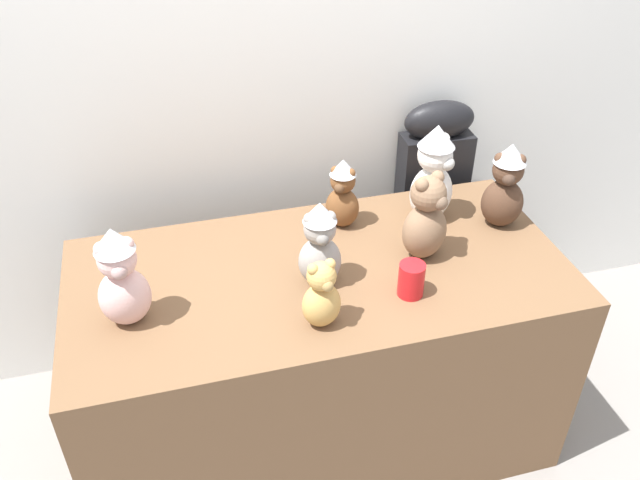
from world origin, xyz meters
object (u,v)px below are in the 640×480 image
object	(u,v)px
teddy_bear_blush	(121,278)
teddy_bear_mocha	(426,219)
teddy_bear_cocoa	(505,187)
party_cup_red	(411,280)
teddy_bear_honey	(322,296)
instrument_case	(428,220)
teddy_bear_chestnut	(342,194)
teddy_bear_snow	(433,174)
display_table	(320,358)
teddy_bear_ash	(320,245)

from	to	relation	value
teddy_bear_blush	teddy_bear_mocha	bearing A→B (deg)	-0.41
teddy_bear_cocoa	teddy_bear_mocha	bearing A→B (deg)	-139.10
teddy_bear_mocha	party_cup_red	size ratio (longest dim) A/B	2.74
teddy_bear_blush	teddy_bear_honey	distance (m)	0.56
instrument_case	teddy_bear_cocoa	xyz separation A→B (m)	(0.07, -0.42, 0.39)
teddy_bear_chestnut	teddy_bear_snow	bearing A→B (deg)	27.83
display_table	teddy_bear_blush	distance (m)	0.81
teddy_bear_blush	party_cup_red	bearing A→B (deg)	-11.89
display_table	teddy_bear_honey	distance (m)	0.55
instrument_case	teddy_bear_mocha	xyz separation A→B (m)	(-0.26, -0.52, 0.38)
teddy_bear_ash	teddy_bear_blush	bearing A→B (deg)	-172.55
instrument_case	teddy_bear_snow	world-z (taller)	teddy_bear_snow
teddy_bear_cocoa	teddy_bear_chestnut	distance (m)	0.55
display_table	teddy_bear_cocoa	xyz separation A→B (m)	(0.67, 0.09, 0.55)
teddy_bear_mocha	teddy_bear_honey	xyz separation A→B (m)	(-0.41, -0.23, -0.04)
teddy_bear_chestnut	teddy_bear_honey	world-z (taller)	teddy_bear_chestnut
display_table	teddy_bear_cocoa	world-z (taller)	teddy_bear_cocoa
instrument_case	party_cup_red	distance (m)	0.84
display_table	teddy_bear_ash	xyz separation A→B (m)	(-0.02, -0.06, 0.54)
teddy_bear_ash	teddy_bear_cocoa	bearing A→B (deg)	16.86
teddy_bear_cocoa	teddy_bear_ash	size ratio (longest dim) A/B	1.08
display_table	party_cup_red	world-z (taller)	party_cup_red
teddy_bear_blush	teddy_bear_chestnut	distance (m)	0.80
teddy_bear_snow	teddy_bear_honey	bearing A→B (deg)	-169.10
teddy_bear_blush	teddy_bear_cocoa	distance (m)	1.28
teddy_bear_chestnut	teddy_bear_cocoa	bearing A→B (deg)	19.06
teddy_bear_blush	teddy_bear_ash	xyz separation A→B (m)	(0.58, 0.03, -0.02)
teddy_bear_mocha	teddy_bear_honey	world-z (taller)	teddy_bear_mocha
teddy_bear_blush	teddy_bear_snow	xyz separation A→B (m)	(1.05, 0.28, 0.02)
teddy_bear_snow	party_cup_red	size ratio (longest dim) A/B	3.26
instrument_case	party_cup_red	size ratio (longest dim) A/B	9.80
teddy_bear_chestnut	teddy_bear_ash	distance (m)	0.33
teddy_bear_mocha	teddy_bear_honey	bearing A→B (deg)	-175.70
teddy_bear_cocoa	teddy_bear_snow	distance (m)	0.24
instrument_case	party_cup_red	bearing A→B (deg)	-116.06
instrument_case	party_cup_red	xyz separation A→B (m)	(-0.37, -0.69, 0.30)
teddy_bear_snow	party_cup_red	distance (m)	0.46
instrument_case	teddy_bear_cocoa	world-z (taller)	teddy_bear_cocoa
teddy_bear_cocoa	teddy_bear_honey	bearing A→B (deg)	-131.50
teddy_bear_mocha	party_cup_red	xyz separation A→B (m)	(-0.11, -0.18, -0.09)
teddy_bear_cocoa	party_cup_red	bearing A→B (deg)	-123.84
instrument_case	teddy_bear_honey	xyz separation A→B (m)	(-0.67, -0.75, 0.35)
display_table	instrument_case	bearing A→B (deg)	40.16
teddy_bear_honey	party_cup_red	world-z (taller)	teddy_bear_honey
teddy_bear_mocha	party_cup_red	distance (m)	0.22
teddy_bear_chestnut	teddy_bear_blush	bearing A→B (deg)	-123.18
teddy_bear_cocoa	teddy_bear_chestnut	world-z (taller)	teddy_bear_cocoa
instrument_case	teddy_bear_cocoa	bearing A→B (deg)	-78.92
display_table	teddy_bear_blush	world-z (taller)	teddy_bear_blush
teddy_bear_snow	party_cup_red	bearing A→B (deg)	-149.52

